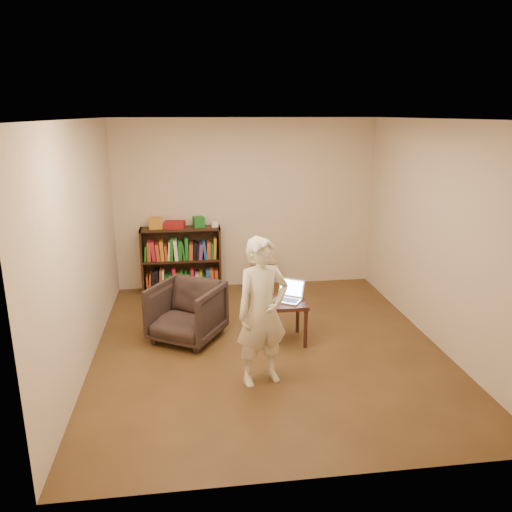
{
  "coord_description": "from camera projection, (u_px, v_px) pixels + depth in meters",
  "views": [
    {
      "loc": [
        -0.85,
        -5.32,
        2.66
      ],
      "look_at": [
        -0.09,
        0.35,
        1.02
      ],
      "focal_mm": 35.0,
      "sensor_mm": 36.0,
      "label": 1
    }
  ],
  "objects": [
    {
      "name": "floor",
      "position": [
        267.0,
        346.0,
        5.91
      ],
      "size": [
        4.5,
        4.5,
        0.0
      ],
      "primitive_type": "plane",
      "color": "#462E16",
      "rests_on": "ground"
    },
    {
      "name": "ceiling",
      "position": [
        269.0,
        119.0,
        5.2
      ],
      "size": [
        4.5,
        4.5,
        0.0
      ],
      "primitive_type": "plane",
      "color": "silver",
      "rests_on": "wall_back"
    },
    {
      "name": "wall_back",
      "position": [
        246.0,
        205.0,
        7.7
      ],
      "size": [
        4.0,
        0.0,
        4.0
      ],
      "primitive_type": "plane",
      "rotation": [
        1.57,
        0.0,
        0.0
      ],
      "color": "beige",
      "rests_on": "floor"
    },
    {
      "name": "wall_left",
      "position": [
        83.0,
        246.0,
        5.3
      ],
      "size": [
        0.0,
        4.5,
        4.5
      ],
      "primitive_type": "plane",
      "rotation": [
        1.57,
        0.0,
        1.57
      ],
      "color": "beige",
      "rests_on": "floor"
    },
    {
      "name": "wall_right",
      "position": [
        438.0,
        234.0,
        5.81
      ],
      "size": [
        0.0,
        4.5,
        4.5
      ],
      "primitive_type": "plane",
      "rotation": [
        1.57,
        0.0,
        -1.57
      ],
      "color": "beige",
      "rests_on": "floor"
    },
    {
      "name": "bookshelf",
      "position": [
        182.0,
        263.0,
        7.66
      ],
      "size": [
        1.2,
        0.3,
        1.0
      ],
      "color": "black",
      "rests_on": "floor"
    },
    {
      "name": "box_yellow",
      "position": [
        156.0,
        223.0,
        7.42
      ],
      "size": [
        0.21,
        0.16,
        0.16
      ],
      "primitive_type": "cube",
      "rotation": [
        0.0,
        0.0,
        0.06
      ],
      "color": "orange",
      "rests_on": "bookshelf"
    },
    {
      "name": "red_cloth",
      "position": [
        174.0,
        225.0,
        7.47
      ],
      "size": [
        0.33,
        0.26,
        0.1
      ],
      "primitive_type": "cube",
      "rotation": [
        0.0,
        0.0,
        -0.16
      ],
      "color": "maroon",
      "rests_on": "bookshelf"
    },
    {
      "name": "box_green",
      "position": [
        199.0,
        222.0,
        7.53
      ],
      "size": [
        0.18,
        0.18,
        0.16
      ],
      "primitive_type": "cube",
      "rotation": [
        0.0,
        0.0,
        0.19
      ],
      "color": "#1C6A21",
      "rests_on": "bookshelf"
    },
    {
      "name": "box_white",
      "position": [
        215.0,
        224.0,
        7.55
      ],
      "size": [
        0.1,
        0.1,
        0.07
      ],
      "primitive_type": "cube",
      "rotation": [
        0.0,
        0.0,
        0.13
      ],
      "color": "white",
      "rests_on": "bookshelf"
    },
    {
      "name": "stool",
      "position": [
        262.0,
        265.0,
        7.6
      ],
      "size": [
        0.37,
        0.37,
        0.53
      ],
      "color": "tan",
      "rests_on": "floor"
    },
    {
      "name": "armchair",
      "position": [
        187.0,
        312.0,
        6.01
      ],
      "size": [
        1.04,
        1.05,
        0.71
      ],
      "primitive_type": "imported",
      "rotation": [
        0.0,
        0.0,
        -0.53
      ],
      "color": "#2E211F",
      "rests_on": "floor"
    },
    {
      "name": "side_table",
      "position": [
        284.0,
        308.0,
        5.94
      ],
      "size": [
        0.5,
        0.5,
        0.51
      ],
      "color": "#321810",
      "rests_on": "floor"
    },
    {
      "name": "laptop",
      "position": [
        289.0,
        295.0,
        5.95
      ],
      "size": [
        0.43,
        0.42,
        0.23
      ],
      "rotation": [
        0.0,
        0.0,
        -0.57
      ],
      "color": "silver",
      "rests_on": "side_table"
    },
    {
      "name": "person",
      "position": [
        262.0,
        312.0,
        4.94
      ],
      "size": [
        0.64,
        0.51,
        1.52
      ],
      "primitive_type": "imported",
      "rotation": [
        0.0,
        0.0,
        0.3
      ],
      "color": "#EDE6C3",
      "rests_on": "floor"
    }
  ]
}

